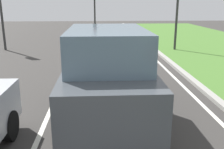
{
  "coord_description": "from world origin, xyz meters",
  "views": [
    {
      "loc": [
        0.61,
        3.25,
        2.84
      ],
      "look_at": [
        0.94,
        9.03,
        1.2
      ],
      "focal_mm": 40.95,
      "sensor_mm": 36.0,
      "label": 1
    }
  ],
  "objects": [
    {
      "name": "traffic_light_far_median",
      "position": [
        0.42,
        25.63,
        2.97
      ],
      "size": [
        0.32,
        0.5,
        4.35
      ],
      "color": "#2D2D2D",
      "rests_on": "ground"
    },
    {
      "name": "lane_line_right_edge",
      "position": [
        3.6,
        14.0,
        0.0
      ],
      "size": [
        0.12,
        32.0,
        0.01
      ],
      "primitive_type": "cube",
      "color": "silver",
      "rests_on": "ground"
    },
    {
      "name": "curb_right",
      "position": [
        4.1,
        14.0,
        0.06
      ],
      "size": [
        0.24,
        48.0,
        0.12
      ],
      "primitive_type": "cube",
      "color": "#9E9B93",
      "rests_on": "ground"
    },
    {
      "name": "car_suv_ahead",
      "position": [
        0.82,
        9.09,
        1.17
      ],
      "size": [
        1.97,
        4.5,
        2.28
      ],
      "rotation": [
        0.0,
        0.0,
        0.0
      ],
      "color": "#474C51",
      "rests_on": "ground"
    },
    {
      "name": "ground_plane",
      "position": [
        0.0,
        14.0,
        0.0
      ],
      "size": [
        60.0,
        60.0,
        0.0
      ],
      "primitive_type": "plane",
      "color": "#383533"
    },
    {
      "name": "lane_line_center",
      "position": [
        -0.7,
        14.0,
        0.0
      ],
      "size": [
        0.12,
        32.0,
        0.01
      ],
      "primitive_type": "cube",
      "color": "silver",
      "rests_on": "ground"
    }
  ]
}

